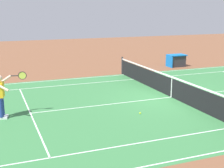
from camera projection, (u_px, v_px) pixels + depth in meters
ground_plane at (171, 97)px, 14.74m from camera, size 60.00×60.00×0.00m
court_slab at (171, 97)px, 14.74m from camera, size 24.20×11.40×0.00m
court_line_markings at (171, 97)px, 14.74m from camera, size 23.85×11.05×0.01m
tennis_net at (172, 87)px, 14.62m from camera, size 0.10×11.70×1.08m
tennis_player_near at (2, 94)px, 11.72m from camera, size 1.15×0.76×1.70m
tennis_ball at (140, 113)px, 12.39m from camera, size 0.07×0.07×0.07m
equipment_cart_tarped at (176, 60)px, 22.43m from camera, size 1.25×0.84×0.85m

